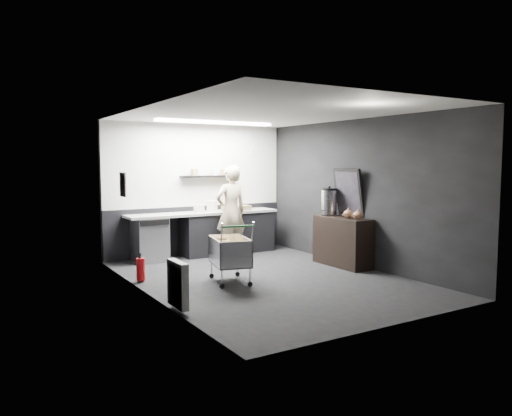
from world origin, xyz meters
TOP-DOWN VIEW (x-y plane):
  - floor at (0.00, 0.00)m, footprint 5.50×5.50m
  - ceiling at (0.00, 0.00)m, footprint 5.50×5.50m
  - wall_back at (0.00, 2.75)m, footprint 5.50×0.00m
  - wall_front at (0.00, -2.75)m, footprint 5.50×0.00m
  - wall_left at (-2.00, 0.00)m, footprint 0.00×5.50m
  - wall_right at (2.00, 0.00)m, footprint 0.00×5.50m
  - kitchen_wall_panel at (0.00, 2.73)m, footprint 3.95×0.02m
  - dado_panel at (0.00, 2.73)m, footprint 3.95×0.02m
  - floating_shelf at (0.20, 2.62)m, footprint 1.20×0.22m
  - wall_clock at (1.40, 2.72)m, footprint 0.20×0.03m
  - poster at (-1.98, 1.30)m, footprint 0.02×0.30m
  - poster_red_band at (-1.98, 1.30)m, footprint 0.02×0.22m
  - radiator at (-1.94, -0.90)m, footprint 0.10×0.50m
  - ceiling_strip at (0.00, 1.85)m, footprint 2.40×0.20m
  - prep_counter at (0.14, 2.42)m, footprint 3.20×0.61m
  - person at (0.39, 1.97)m, footprint 0.69×0.46m
  - shopping_cart at (-0.64, 0.11)m, footprint 0.72×1.00m
  - sideboard at (1.77, 0.19)m, footprint 0.51×1.20m
  - fire_extinguisher at (-1.85, 0.87)m, footprint 0.14×0.14m
  - cardboard_box at (0.74, 2.37)m, footprint 0.60×0.50m
  - pink_tub at (0.19, 2.42)m, footprint 0.22×0.22m
  - white_container at (-0.13, 2.37)m, footprint 0.19×0.15m

SIDE VIEW (x-z plane):
  - floor at x=0.00m, z-range 0.00..0.00m
  - fire_extinguisher at x=-1.85m, z-range -0.01..0.44m
  - radiator at x=-1.94m, z-range 0.05..0.65m
  - prep_counter at x=0.14m, z-range 0.01..0.91m
  - shopping_cart at x=-0.64m, z-range -0.02..0.95m
  - dado_panel at x=0.00m, z-range 0.00..1.00m
  - sideboard at x=1.77m, z-range -0.33..1.47m
  - person at x=0.39m, z-range 0.00..1.85m
  - cardboard_box at x=0.74m, z-range 0.90..1.00m
  - white_container at x=-0.13m, z-range 0.90..1.06m
  - pink_tub at x=0.19m, z-range 0.90..1.12m
  - wall_back at x=0.00m, z-range -1.40..4.10m
  - wall_front at x=0.00m, z-range -1.40..4.10m
  - wall_left at x=-2.00m, z-range -1.40..4.10m
  - wall_right at x=2.00m, z-range -1.40..4.10m
  - poster at x=-1.98m, z-range 1.35..1.75m
  - floating_shelf at x=0.20m, z-range 1.60..1.64m
  - poster_red_band at x=-1.98m, z-range 1.57..1.67m
  - kitchen_wall_panel at x=0.00m, z-range 1.00..2.70m
  - wall_clock at x=1.40m, z-range 2.05..2.25m
  - ceiling_strip at x=0.00m, z-range 2.65..2.69m
  - ceiling at x=0.00m, z-range 2.70..2.70m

